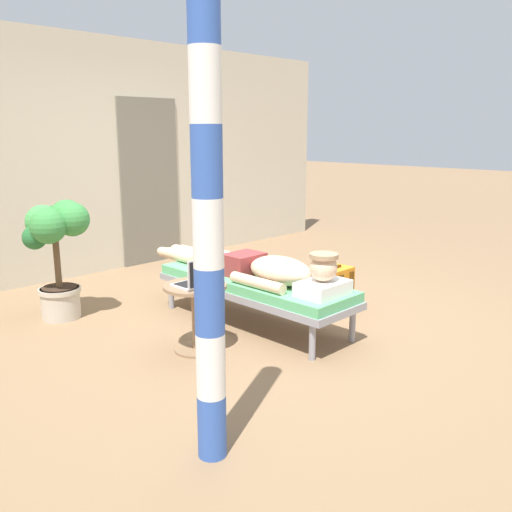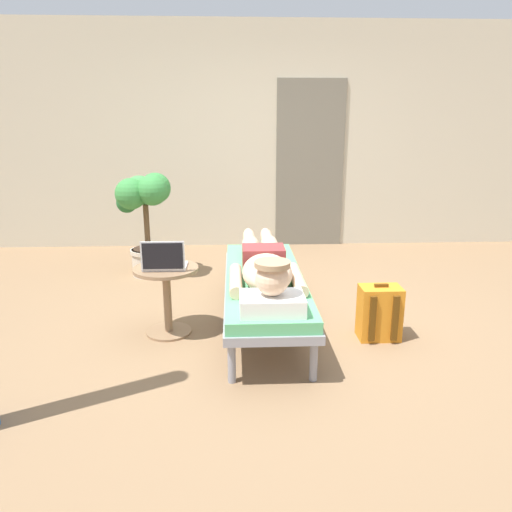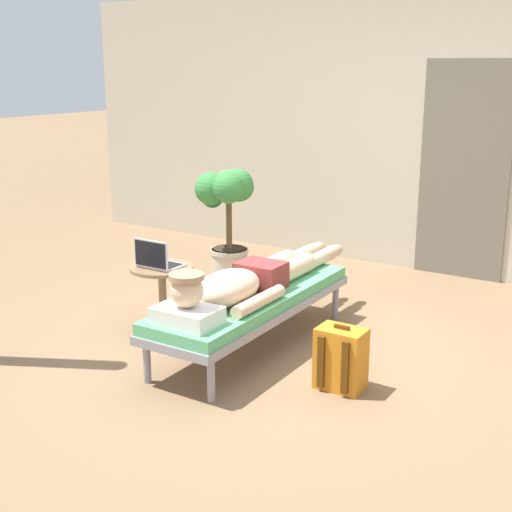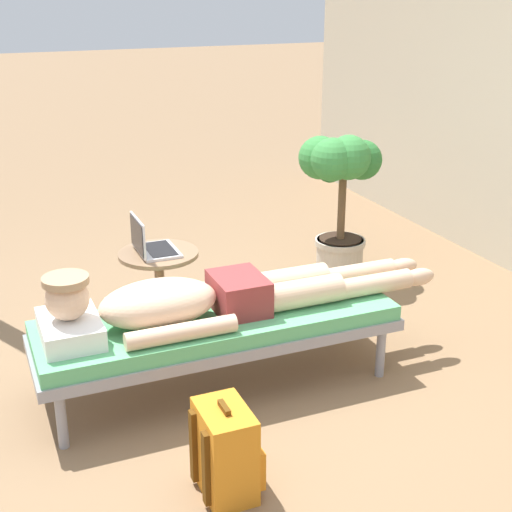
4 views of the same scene
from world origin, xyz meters
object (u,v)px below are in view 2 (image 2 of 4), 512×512
lounge_chair (264,284)px  side_table (167,289)px  person_reclining (265,265)px  laptop (164,262)px  backpack (379,313)px  potted_plant (145,207)px

lounge_chair → side_table: 0.74m
lounge_chair → person_reclining: bearing=-90.0°
side_table → laptop: laptop is taller
backpack → side_table: bearing=174.3°
person_reclining → side_table: size_ratio=4.15×
lounge_chair → side_table: size_ratio=3.65×
backpack → potted_plant: (-1.95, 1.59, 0.53)m
laptop → person_reclining: bearing=6.3°
lounge_chair → backpack: size_ratio=4.50×
laptop → backpack: 1.62m
laptop → potted_plant: size_ratio=0.29×
person_reclining → backpack: person_reclining is taller
lounge_chair → laptop: (-0.74, -0.16, 0.24)m
backpack → lounge_chair: bearing=162.7°
person_reclining → side_table: person_reclining is taller
backpack → laptop: bearing=176.2°
lounge_chair → laptop: 0.79m
lounge_chair → potted_plant: 1.78m
potted_plant → side_table: bearing=-75.2°
potted_plant → lounge_chair: bearing=-50.0°
lounge_chair → backpack: bearing=-17.3°
side_table → backpack: size_ratio=1.23×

